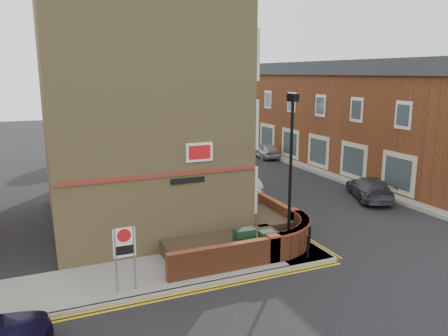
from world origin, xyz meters
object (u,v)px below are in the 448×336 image
utility_cabinet_large (244,244)px  zone_sign (125,248)px  silver_car_near (241,179)px  lamppost (290,174)px

utility_cabinet_large → zone_sign: size_ratio=0.55×
silver_car_near → lamppost: bearing=-92.3°
lamppost → silver_car_near: bearing=75.9°
utility_cabinet_large → silver_car_near: 10.27m
utility_cabinet_large → zone_sign: zone_sign is taller
lamppost → utility_cabinet_large: size_ratio=5.25×
zone_sign → silver_car_near: 13.57m
utility_cabinet_large → silver_car_near: silver_car_near is taller
lamppost → utility_cabinet_large: 3.24m
zone_sign → silver_car_near: bearing=48.5°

